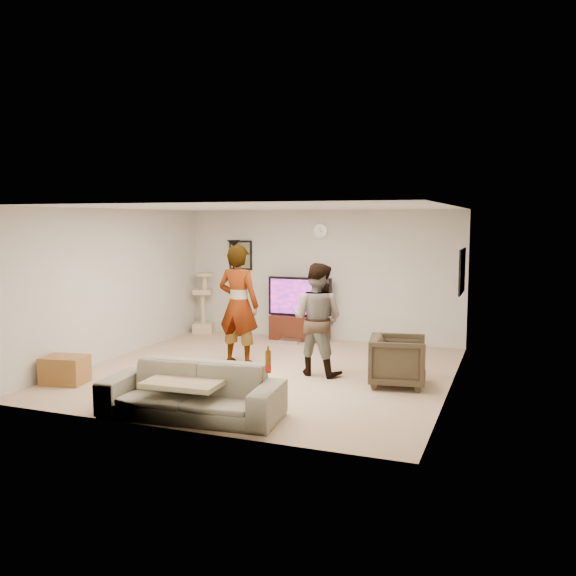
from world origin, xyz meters
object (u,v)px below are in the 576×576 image
(tv_stand, at_px, (300,328))
(beer_bottle, at_px, (268,362))
(cat_tree, at_px, (203,302))
(armchair, at_px, (398,361))
(side_table, at_px, (65,370))
(sofa, at_px, (192,391))
(person_right, at_px, (317,319))
(person_left, at_px, (238,305))
(floor_lamp, at_px, (234,288))
(tv, at_px, (300,297))

(tv_stand, bearing_deg, beer_bottle, -74.33)
(cat_tree, bearing_deg, tv_stand, 0.14)
(beer_bottle, xyz_separation_m, armchair, (1.04, 2.21, -0.39))
(beer_bottle, distance_m, armchair, 2.47)
(cat_tree, height_order, side_table, cat_tree)
(tv_stand, bearing_deg, cat_tree, -179.86)
(cat_tree, height_order, armchair, cat_tree)
(tv_stand, xyz_separation_m, cat_tree, (-2.11, -0.00, 0.39))
(sofa, bearing_deg, tv_stand, 89.47)
(beer_bottle, bearing_deg, person_right, 95.11)
(cat_tree, height_order, person_right, person_right)
(person_right, bearing_deg, sofa, 80.46)
(person_left, xyz_separation_m, sofa, (0.61, -2.58, -0.65))
(tv_stand, relative_size, cat_tree, 0.89)
(tv_stand, relative_size, floor_lamp, 0.58)
(person_right, relative_size, sofa, 0.79)
(tv_stand, bearing_deg, sofa, -85.64)
(beer_bottle, bearing_deg, tv, 105.67)
(tv_stand, distance_m, armchair, 3.52)
(armchair, bearing_deg, floor_lamp, 46.67)
(sofa, bearing_deg, tv, 89.47)
(tv_stand, relative_size, side_table, 1.89)
(person_right, bearing_deg, tv_stand, -56.60)
(floor_lamp, xyz_separation_m, armchair, (3.77, -2.55, -0.60))
(beer_bottle, bearing_deg, tv_stand, 105.67)
(tv_stand, bearing_deg, person_left, -96.35)
(tv, height_order, beer_bottle, tv)
(tv_stand, distance_m, tv, 0.61)
(cat_tree, relative_size, armchair, 1.61)
(cat_tree, distance_m, person_left, 2.92)
(tv_stand, height_order, tv, tv)
(tv_stand, height_order, sofa, sofa)
(tv_stand, bearing_deg, floor_lamp, -178.48)
(cat_tree, xyz_separation_m, beer_bottle, (3.46, -4.79, 0.12))
(floor_lamp, bearing_deg, tv_stand, 1.52)
(cat_tree, bearing_deg, person_right, -36.27)
(tv, bearing_deg, person_left, -96.35)
(tv, bearing_deg, beer_bottle, -74.33)
(tv, distance_m, beer_bottle, 4.98)
(beer_bottle, bearing_deg, person_left, 121.70)
(person_left, distance_m, side_table, 2.76)
(floor_lamp, height_order, armchair, floor_lamp)
(tv, relative_size, floor_lamp, 0.66)
(side_table, bearing_deg, cat_tree, 90.78)
(tv, xyz_separation_m, sofa, (0.37, -4.80, -0.53))
(floor_lamp, relative_size, person_right, 1.13)
(tv, height_order, person_right, person_right)
(tv_stand, relative_size, sofa, 0.52)
(cat_tree, xyz_separation_m, person_left, (1.87, -2.21, 0.34))
(person_left, distance_m, armchair, 2.73)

